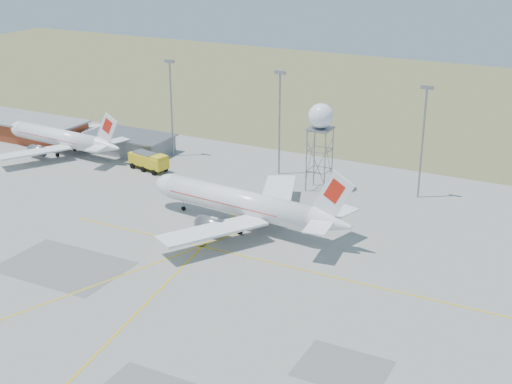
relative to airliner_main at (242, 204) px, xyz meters
The scene contains 11 objects.
ground 40.29m from the airliner_main, 84.24° to the right, with size 400.00×400.00×0.00m, color gray.
grass_strip 100.26m from the airliner_main, 87.70° to the left, with size 400.00×120.00×0.03m, color #61693A.
building_orange 74.36m from the airliner_main, 162.71° to the left, with size 33.00×12.00×4.30m.
building_grey 47.58m from the airliner_main, 149.54° to the left, with size 19.00×10.00×3.90m.
mast_a 41.32m from the airliner_main, 139.88° to the left, with size 2.20×0.50×20.50m.
mast_b 27.99m from the airliner_main, 102.90° to the left, with size 2.20×0.50×20.50m.
mast_c 35.11m from the airliner_main, 49.84° to the left, with size 2.20×0.50×20.50m.
airliner_main is the anchor object (origin of this frame).
airliner_far 55.95m from the airliner_main, 162.74° to the left, with size 31.95×30.97×10.87m.
radar_tower 22.46m from the airliner_main, 78.03° to the left, with size 4.54×4.54×16.43m.
fire_truck 34.01m from the airliner_main, 151.89° to the left, with size 9.46×5.19×3.61m.
Camera 1 is at (47.53, -54.37, 46.93)m, focal length 50.00 mm.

